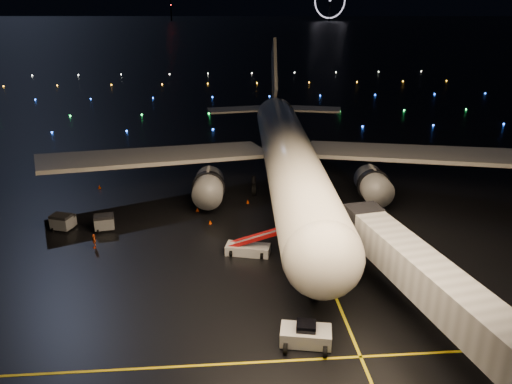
% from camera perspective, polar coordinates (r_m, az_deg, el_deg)
% --- Properties ---
extents(ground, '(2000.00, 2000.00, 0.00)m').
position_cam_1_polar(ground, '(340.50, -5.08, 16.56)').
color(ground, black).
rests_on(ground, ground).
extents(lane_centre, '(0.25, 80.00, 0.02)m').
position_cam_1_polar(lane_centre, '(60.77, 5.48, -3.24)').
color(lane_centre, yellow).
rests_on(lane_centre, ground).
extents(lane_cross, '(60.00, 0.25, 0.02)m').
position_cam_1_polar(lane_cross, '(39.12, -14.33, -19.04)').
color(lane_cross, yellow).
rests_on(lane_cross, ground).
extents(airliner, '(69.17, 66.00, 18.79)m').
position_cam_1_polar(airliner, '(68.41, 3.60, 7.86)').
color(airliner, silver).
rests_on(airliner, ground).
extents(pushback_tug, '(4.22, 2.77, 1.85)m').
position_cam_1_polar(pushback_tug, '(39.95, 5.72, -15.77)').
color(pushback_tug, silver).
rests_on(pushback_tug, ground).
extents(belt_loader, '(6.94, 3.43, 3.25)m').
position_cam_1_polar(belt_loader, '(52.02, -0.93, -5.49)').
color(belt_loader, silver).
rests_on(belt_loader, ground).
extents(crew_c, '(0.66, 1.04, 1.64)m').
position_cam_1_polar(crew_c, '(56.34, -18.01, -5.34)').
color(crew_c, '#ED5A1C').
rests_on(crew_c, ground).
extents(safety_cone_0, '(0.51, 0.51, 0.45)m').
position_cam_1_polar(safety_cone_0, '(59.77, -5.26, -3.43)').
color(safety_cone_0, '#F93F00').
rests_on(safety_cone_0, ground).
extents(safety_cone_1, '(0.49, 0.49, 0.50)m').
position_cam_1_polar(safety_cone_1, '(65.57, -0.94, -1.06)').
color(safety_cone_1, '#F93F00').
rests_on(safety_cone_1, ground).
extents(safety_cone_2, '(0.60, 0.60, 0.53)m').
position_cam_1_polar(safety_cone_2, '(63.45, -6.72, -1.97)').
color(safety_cone_2, '#F93F00').
rests_on(safety_cone_2, ground).
extents(safety_cone_3, '(0.62, 0.62, 0.54)m').
position_cam_1_polar(safety_cone_3, '(74.11, -17.47, 0.58)').
color(safety_cone_3, '#F93F00').
rests_on(safety_cone_3, ground).
extents(ferris_wheel, '(49.33, 16.80, 52.00)m').
position_cam_1_polar(ferris_wheel, '(778.00, 8.46, 20.69)').
color(ferris_wheel, black).
rests_on(ferris_wheel, ground).
extents(taxiway_lights, '(164.00, 92.00, 0.36)m').
position_cam_1_polar(taxiway_lights, '(147.66, -5.32, 11.16)').
color(taxiway_lights, black).
rests_on(taxiway_lights, ground).
extents(baggage_cart_0, '(2.43, 1.91, 1.86)m').
position_cam_1_polar(baggage_cart_0, '(60.26, -16.95, -3.36)').
color(baggage_cart_0, gray).
rests_on(baggage_cart_0, ground).
extents(baggage_cart_1, '(2.61, 2.21, 1.89)m').
position_cam_1_polar(baggage_cart_1, '(61.90, -21.32, -3.25)').
color(baggage_cart_1, gray).
rests_on(baggage_cart_1, ground).
extents(baggage_cart_2, '(2.01, 1.60, 1.51)m').
position_cam_1_polar(baggage_cart_2, '(62.45, -20.79, -3.15)').
color(baggage_cart_2, gray).
rests_on(baggage_cart_2, ground).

